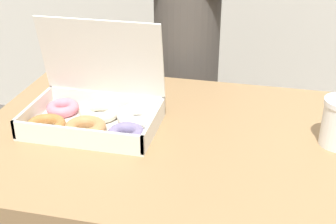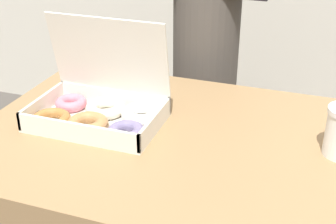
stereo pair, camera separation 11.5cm
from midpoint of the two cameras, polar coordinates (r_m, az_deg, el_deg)
donut_box at (r=1.25m, az=-11.40°, el=-0.10°), size 0.37×0.26×0.27m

